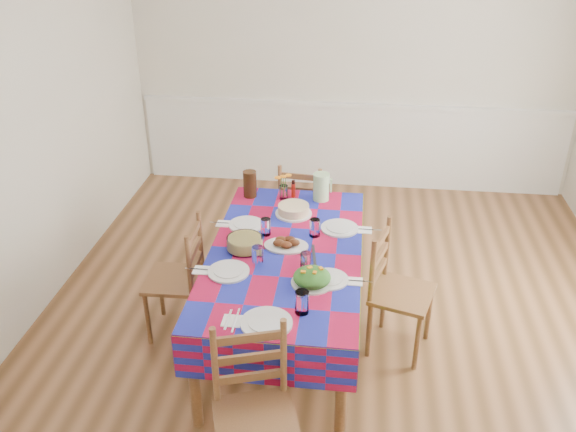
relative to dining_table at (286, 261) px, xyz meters
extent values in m
cube|color=brown|center=(0.36, 0.19, -0.67)|extent=(4.50, 5.00, 0.04)
cube|color=beige|center=(0.36, 2.71, 0.70)|extent=(4.50, 0.04, 2.70)
cube|color=beige|center=(-1.91, 0.19, 0.70)|extent=(0.04, 5.00, 2.70)
cube|color=white|center=(0.36, 2.66, 0.25)|extent=(4.41, 0.06, 0.04)
cube|color=white|center=(0.36, 2.67, -0.20)|extent=(4.41, 0.03, 0.90)
cylinder|color=brown|center=(-0.42, -0.86, -0.31)|extent=(0.07, 0.07, 0.68)
cylinder|color=brown|center=(0.42, -0.86, -0.31)|extent=(0.07, 0.07, 0.68)
cylinder|color=brown|center=(-0.42, 0.86, -0.31)|extent=(0.07, 0.07, 0.68)
cylinder|color=brown|center=(0.42, 0.86, -0.31)|extent=(0.07, 0.07, 0.68)
cube|color=brown|center=(0.00, 0.00, 0.05)|extent=(0.96, 1.83, 0.04)
cube|color=maroon|center=(0.00, 0.00, 0.08)|extent=(1.00, 1.87, 0.01)
cube|color=maroon|center=(-0.50, 0.00, -0.07)|extent=(0.01, 1.87, 0.29)
cube|color=maroon|center=(0.50, 0.00, -0.07)|extent=(0.01, 1.87, 0.29)
cube|color=maroon|center=(0.00, -0.94, -0.07)|extent=(1.00, 0.01, 0.29)
cube|color=maroon|center=(0.00, 0.94, -0.07)|extent=(1.00, 0.01, 0.29)
cylinder|color=silver|center=(-0.01, -0.78, 0.09)|extent=(0.29, 0.29, 0.02)
cylinder|color=silver|center=(-0.01, -0.78, 0.10)|extent=(0.20, 0.20, 0.01)
cylinder|color=white|center=(0.18, -0.65, 0.15)|extent=(0.08, 0.08, 0.14)
cube|color=white|center=(-0.20, -0.78, 0.08)|extent=(0.11, 0.11, 0.01)
cube|color=silver|center=(-0.22, -0.78, 0.09)|extent=(0.01, 0.18, 0.00)
cube|color=silver|center=(-0.18, -0.78, 0.09)|extent=(0.01, 0.22, 0.00)
cylinder|color=silver|center=(-0.32, -0.30, 0.09)|extent=(0.26, 0.26, 0.01)
cylinder|color=silver|center=(-0.32, -0.30, 0.10)|extent=(0.19, 0.19, 0.01)
cylinder|color=white|center=(-0.15, -0.19, 0.14)|extent=(0.07, 0.07, 0.13)
cube|color=white|center=(-0.50, -0.30, 0.08)|extent=(0.10, 0.10, 0.01)
cube|color=silver|center=(-0.52, -0.30, 0.09)|extent=(0.17, 0.01, 0.00)
cube|color=silver|center=(-0.48, -0.30, 0.09)|extent=(0.20, 0.01, 0.00)
cylinder|color=silver|center=(-0.32, 0.31, 0.09)|extent=(0.25, 0.25, 0.01)
cylinder|color=silver|center=(-0.32, 0.31, 0.10)|extent=(0.18, 0.18, 0.01)
cylinder|color=white|center=(-0.16, 0.20, 0.14)|extent=(0.07, 0.07, 0.12)
cube|color=white|center=(-0.49, 0.31, 0.08)|extent=(0.09, 0.09, 0.01)
cube|color=silver|center=(-0.51, 0.31, 0.09)|extent=(0.16, 0.01, 0.00)
cube|color=silver|center=(-0.47, 0.31, 0.09)|extent=(0.19, 0.01, 0.00)
cylinder|color=silver|center=(0.31, -0.31, 0.09)|extent=(0.24, 0.24, 0.01)
cylinder|color=silver|center=(0.31, -0.31, 0.10)|extent=(0.17, 0.17, 0.01)
cylinder|color=white|center=(0.15, -0.20, 0.14)|extent=(0.07, 0.07, 0.12)
cube|color=white|center=(0.47, -0.31, 0.08)|extent=(0.09, 0.09, 0.01)
cube|color=silver|center=(0.45, -0.31, 0.09)|extent=(0.15, 0.01, 0.00)
cube|color=silver|center=(0.49, -0.31, 0.09)|extent=(0.18, 0.01, 0.00)
cylinder|color=silver|center=(0.34, 0.34, 0.09)|extent=(0.26, 0.26, 0.01)
cylinder|color=silver|center=(0.34, 0.34, 0.10)|extent=(0.19, 0.19, 0.01)
cylinder|color=white|center=(0.18, 0.22, 0.14)|extent=(0.07, 0.07, 0.13)
cube|color=white|center=(0.52, 0.34, 0.08)|extent=(0.10, 0.10, 0.01)
cube|color=silver|center=(0.50, 0.34, 0.09)|extent=(0.17, 0.01, 0.00)
cube|color=silver|center=(0.54, 0.34, 0.09)|extent=(0.20, 0.01, 0.00)
ellipsoid|color=silver|center=(0.00, 0.05, 0.09)|extent=(0.30, 0.21, 0.01)
ellipsoid|color=black|center=(0.05, 0.05, 0.12)|extent=(0.08, 0.07, 0.04)
ellipsoid|color=black|center=(0.02, 0.09, 0.12)|extent=(0.08, 0.07, 0.04)
ellipsoid|color=black|center=(-0.04, 0.08, 0.12)|extent=(0.08, 0.07, 0.04)
ellipsoid|color=black|center=(-0.05, 0.03, 0.12)|extent=(0.08, 0.07, 0.04)
ellipsoid|color=black|center=(0.00, 0.01, 0.12)|extent=(0.08, 0.07, 0.04)
cylinder|color=silver|center=(0.21, -0.36, 0.09)|extent=(0.26, 0.26, 0.01)
ellipsoid|color=#124915|center=(0.21, -0.36, 0.13)|extent=(0.23, 0.23, 0.10)
cube|color=orange|center=(0.16, -0.39, 0.18)|extent=(0.03, 0.02, 0.01)
cube|color=orange|center=(0.19, -0.34, 0.18)|extent=(0.04, 0.04, 0.01)
cube|color=orange|center=(0.22, -0.39, 0.18)|extent=(0.03, 0.03, 0.01)
cube|color=orange|center=(0.26, -0.34, 0.18)|extent=(0.03, 0.04, 0.01)
cylinder|color=white|center=(-0.27, -0.01, 0.12)|extent=(0.24, 0.24, 0.09)
cylinder|color=#CDBE6C|center=(-0.27, -0.01, 0.12)|extent=(0.22, 0.22, 0.07)
cylinder|color=silver|center=(-0.01, 0.52, 0.09)|extent=(0.27, 0.27, 0.01)
cylinder|color=#CEB67E|center=(-0.01, 0.52, 0.12)|extent=(0.23, 0.23, 0.06)
cube|color=black|center=(0.14, -0.09, 0.08)|extent=(0.13, 0.30, 0.01)
cube|color=black|center=(0.20, -0.07, 0.08)|extent=(0.06, 0.32, 0.01)
cylinder|color=white|center=(-0.11, 0.77, 0.14)|extent=(0.06, 0.06, 0.11)
cylinder|color=#397527|center=(-0.13, 0.77, 0.18)|extent=(0.01, 0.01, 0.16)
ellipsoid|color=orange|center=(-0.16, 0.77, 0.25)|extent=(0.05, 0.05, 0.02)
cylinder|color=#397527|center=(-0.10, 0.78, 0.18)|extent=(0.01, 0.01, 0.16)
ellipsoid|color=orange|center=(-0.08, 0.80, 0.27)|extent=(0.05, 0.05, 0.02)
cylinder|color=#397527|center=(-0.11, 0.76, 0.18)|extent=(0.01, 0.01, 0.16)
ellipsoid|color=orange|center=(-0.11, 0.74, 0.28)|extent=(0.05, 0.05, 0.02)
cylinder|color=red|center=(-0.04, 0.81, 0.15)|extent=(0.03, 0.03, 0.14)
cylinder|color=#A4D496|center=(0.18, 0.79, 0.19)|extent=(0.12, 0.12, 0.21)
cylinder|color=#321A0B|center=(-0.38, 0.78, 0.18)|extent=(0.10, 0.10, 0.21)
cube|color=silver|center=(0.01, -0.87, 0.09)|extent=(0.07, 0.02, 0.02)
cylinder|color=brown|center=(0.12, -1.01, -0.43)|extent=(0.04, 0.04, 0.44)
cube|color=brown|center=(0.00, -1.22, -0.19)|extent=(0.52, 0.50, 0.03)
cylinder|color=brown|center=(-0.22, -1.11, 0.04)|extent=(0.04, 0.04, 0.49)
cylinder|color=brown|center=(0.12, -1.00, 0.04)|extent=(0.04, 0.04, 0.49)
cube|color=brown|center=(-0.05, -1.06, -0.06)|extent=(0.34, 0.13, 0.05)
cube|color=brown|center=(-0.05, -1.06, 0.07)|extent=(0.34, 0.13, 0.05)
cube|color=brown|center=(-0.05, -1.06, 0.20)|extent=(0.34, 0.13, 0.05)
cylinder|color=brown|center=(0.18, 1.36, -0.44)|extent=(0.03, 0.03, 0.41)
cylinder|color=brown|center=(-0.15, 1.40, -0.44)|extent=(0.03, 0.03, 0.41)
cylinder|color=brown|center=(0.15, 1.05, -0.44)|extent=(0.03, 0.03, 0.41)
cylinder|color=brown|center=(-0.18, 1.09, -0.44)|extent=(0.03, 0.03, 0.41)
cube|color=brown|center=(0.00, 1.22, -0.22)|extent=(0.42, 0.40, 0.03)
cylinder|color=brown|center=(0.15, 1.04, -0.01)|extent=(0.03, 0.03, 0.46)
cylinder|color=brown|center=(-0.18, 1.08, -0.01)|extent=(0.03, 0.03, 0.46)
cube|color=brown|center=(-0.02, 1.06, -0.10)|extent=(0.33, 0.05, 0.05)
cube|color=brown|center=(-0.02, 1.06, 0.02)|extent=(0.33, 0.05, 0.05)
cube|color=brown|center=(-0.02, 1.06, 0.14)|extent=(0.33, 0.05, 0.05)
cylinder|color=brown|center=(-0.95, 0.16, -0.44)|extent=(0.03, 0.03, 0.42)
cylinder|color=brown|center=(-0.95, -0.17, -0.44)|extent=(0.03, 0.03, 0.42)
cylinder|color=brown|center=(-0.64, 0.17, -0.44)|extent=(0.03, 0.03, 0.42)
cylinder|color=brown|center=(-0.63, -0.16, -0.44)|extent=(0.03, 0.03, 0.42)
cube|color=brown|center=(-0.79, 0.00, -0.21)|extent=(0.39, 0.40, 0.03)
cylinder|color=brown|center=(-0.63, 0.17, 0.01)|extent=(0.03, 0.03, 0.47)
cylinder|color=brown|center=(-0.62, -0.16, 0.01)|extent=(0.03, 0.03, 0.47)
cube|color=brown|center=(-0.62, 0.00, -0.09)|extent=(0.03, 0.34, 0.05)
cube|color=brown|center=(-0.62, 0.00, 0.03)|extent=(0.03, 0.34, 0.05)
cube|color=brown|center=(-0.62, 0.00, 0.16)|extent=(0.03, 0.34, 0.05)
cylinder|color=brown|center=(0.90, -0.21, -0.43)|extent=(0.03, 0.03, 0.43)
cylinder|color=brown|center=(1.00, 0.12, -0.43)|extent=(0.03, 0.03, 0.43)
cylinder|color=brown|center=(0.58, -0.12, -0.43)|extent=(0.03, 0.03, 0.43)
cylinder|color=brown|center=(0.68, 0.21, -0.43)|extent=(0.03, 0.03, 0.43)
cube|color=brown|center=(0.79, 0.00, -0.20)|extent=(0.49, 0.50, 0.03)
cylinder|color=brown|center=(0.57, -0.12, 0.02)|extent=(0.03, 0.03, 0.48)
cylinder|color=brown|center=(0.68, 0.22, 0.02)|extent=(0.03, 0.03, 0.48)
cube|color=brown|center=(0.62, 0.05, -0.07)|extent=(0.12, 0.34, 0.05)
cube|color=brown|center=(0.62, 0.05, 0.05)|extent=(0.12, 0.34, 0.05)
cube|color=brown|center=(0.62, 0.05, 0.18)|extent=(0.12, 0.34, 0.05)
camera|label=1|loc=(0.43, -3.43, 2.18)|focal=38.00mm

